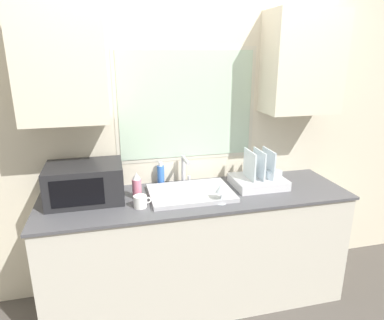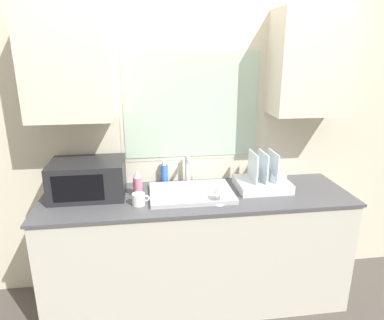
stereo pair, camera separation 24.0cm
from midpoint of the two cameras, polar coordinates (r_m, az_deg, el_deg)
countertop at (r=2.74m, az=3.46°, el=-14.54°), size 2.26×0.67×0.90m
wall_back at (r=2.67m, az=2.56°, el=7.03°), size 6.00×0.38×2.60m
sink_basin at (r=2.52m, az=2.61°, el=-5.55°), size 0.60×0.43×0.03m
faucet at (r=2.68m, az=1.90°, el=-1.28°), size 0.08×0.19×0.23m
microwave at (r=2.54m, az=-14.39°, el=-3.07°), size 0.52×0.37×0.26m
dish_rack at (r=2.70m, az=14.32°, el=-3.48°), size 0.39×0.33×0.29m
spray_bottle at (r=2.49m, az=-6.34°, el=-4.00°), size 0.07×0.07×0.19m
soap_bottle at (r=2.72m, az=-2.11°, el=-2.30°), size 0.06×0.06×0.19m
mug_near_sink at (r=2.36m, az=-5.99°, el=-6.58°), size 0.12×0.09×0.08m
wine_glass at (r=2.35m, az=7.56°, el=-4.98°), size 0.08×0.08×0.15m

